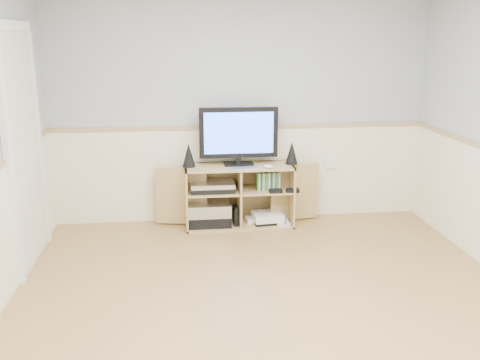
# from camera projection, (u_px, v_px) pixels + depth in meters

# --- Properties ---
(room) EXTENTS (4.04, 4.54, 2.54)m
(room) POSITION_uv_depth(u_px,v_px,m) (268.00, 150.00, 3.60)
(room) COLOR tan
(room) RESTS_ON ground
(media_cabinet) EXTENTS (1.76, 0.42, 0.65)m
(media_cabinet) POSITION_uv_depth(u_px,v_px,m) (239.00, 194.00, 5.69)
(media_cabinet) COLOR tan
(media_cabinet) RESTS_ON floor
(monitor) EXTENTS (0.82, 0.18, 0.60)m
(monitor) POSITION_uv_depth(u_px,v_px,m) (239.00, 134.00, 5.52)
(monitor) COLOR black
(monitor) RESTS_ON media_cabinet
(speaker_left) EXTENTS (0.13, 0.13, 0.25)m
(speaker_left) POSITION_uv_depth(u_px,v_px,m) (189.00, 155.00, 5.49)
(speaker_left) COLOR black
(speaker_left) RESTS_ON media_cabinet
(speaker_right) EXTENTS (0.13, 0.13, 0.24)m
(speaker_right) POSITION_uv_depth(u_px,v_px,m) (292.00, 153.00, 5.61)
(speaker_right) COLOR black
(speaker_right) RESTS_ON media_cabinet
(keyboard) EXTENTS (0.29, 0.17, 0.01)m
(keyboard) POSITION_uv_depth(u_px,v_px,m) (244.00, 168.00, 5.43)
(keyboard) COLOR silver
(keyboard) RESTS_ON media_cabinet
(mouse) EXTENTS (0.11, 0.09, 0.04)m
(mouse) POSITION_uv_depth(u_px,v_px,m) (268.00, 167.00, 5.45)
(mouse) COLOR white
(mouse) RESTS_ON media_cabinet
(av_components) EXTENTS (0.53, 0.34, 0.47)m
(av_components) POSITION_uv_depth(u_px,v_px,m) (210.00, 206.00, 5.64)
(av_components) COLOR black
(av_components) RESTS_ON media_cabinet
(game_consoles) EXTENTS (0.46, 0.30, 0.11)m
(game_consoles) POSITION_uv_depth(u_px,v_px,m) (266.00, 218.00, 5.73)
(game_consoles) COLOR white
(game_consoles) RESTS_ON media_cabinet
(game_cases) EXTENTS (0.24, 0.13, 0.19)m
(game_cases) POSITION_uv_depth(u_px,v_px,m) (268.00, 181.00, 5.62)
(game_cases) COLOR #3F8C3F
(game_cases) RESTS_ON media_cabinet
(wall_outlet) EXTENTS (0.12, 0.03, 0.12)m
(wall_outlet) POSITION_uv_depth(u_px,v_px,m) (330.00, 163.00, 5.90)
(wall_outlet) COLOR white
(wall_outlet) RESTS_ON wall_back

